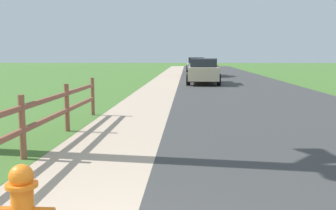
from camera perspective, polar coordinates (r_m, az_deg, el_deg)
The scene contains 8 objects.
ground_plane at distance 27.23m, azimuth 1.70°, elevation 3.57°, with size 120.00×120.00×0.00m, color #45702E.
road_asphalt at distance 29.37m, azimuth 8.64°, elevation 3.78°, with size 7.00×66.00×0.01m, color #3B3B3B.
curb_concrete at distance 29.44m, azimuth -4.08°, elevation 3.85°, with size 6.00×66.00×0.01m, color #BEA58E.
grass_verge at distance 29.66m, azimuth -6.97°, elevation 3.84°, with size 5.00×66.00×0.00m, color #45702E.
rail_fence at distance 7.09m, azimuth -20.53°, elevation -2.36°, with size 0.11×10.03×1.12m.
parked_suv_beige at distance 24.41m, azimuth 5.18°, elevation 4.95°, with size 2.11×4.95×1.54m.
parked_car_red at distance 33.26m, azimuth 5.69°, elevation 5.54°, with size 2.11×4.96×1.50m.
parked_car_white at distance 41.33m, azimuth 4.10°, elevation 5.89°, with size 2.03×4.24×1.52m.
Camera 1 is at (0.56, -2.17, 1.79)m, focal length 41.75 mm.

